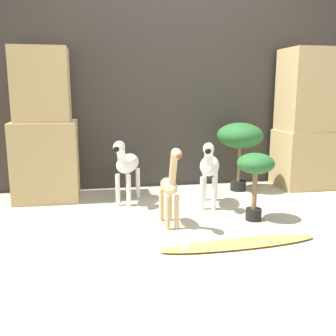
% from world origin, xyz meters
% --- Properties ---
extents(ground_plane, '(14.00, 14.00, 0.00)m').
position_xyz_m(ground_plane, '(0.00, 0.00, 0.00)').
color(ground_plane, '#B2A88E').
extents(wall_back, '(6.40, 0.08, 2.20)m').
position_xyz_m(wall_back, '(0.00, 1.48, 1.10)').
color(wall_back, '#38332D').
rests_on(wall_back, ground_plane).
extents(rock_pillar_left, '(0.59, 0.51, 1.42)m').
position_xyz_m(rock_pillar_left, '(-1.35, 1.14, 0.65)').
color(rock_pillar_left, tan).
rests_on(rock_pillar_left, ground_plane).
extents(rock_pillar_right, '(0.59, 0.51, 1.46)m').
position_xyz_m(rock_pillar_right, '(1.35, 1.14, 0.71)').
color(rock_pillar_right, tan).
rests_on(rock_pillar_right, ground_plane).
extents(zebra_right, '(0.30, 0.54, 0.61)m').
position_xyz_m(zebra_right, '(0.11, 0.61, 0.37)').
color(zebra_right, white).
rests_on(zebra_right, ground_plane).
extents(zebra_left, '(0.33, 0.54, 0.61)m').
position_xyz_m(zebra_left, '(-0.60, 0.86, 0.37)').
color(zebra_left, white).
rests_on(zebra_left, ground_plane).
extents(giraffe_figurine, '(0.13, 0.44, 0.64)m').
position_xyz_m(giraffe_figurine, '(-0.33, 0.14, 0.33)').
color(giraffe_figurine, tan).
rests_on(giraffe_figurine, ground_plane).
extents(potted_palm_front, '(0.47, 0.47, 0.71)m').
position_xyz_m(potted_palm_front, '(0.58, 1.10, 0.55)').
color(potted_palm_front, black).
rests_on(potted_palm_front, ground_plane).
extents(potted_palm_back, '(0.30, 0.30, 0.55)m').
position_xyz_m(potted_palm_back, '(0.36, 0.17, 0.42)').
color(potted_palm_back, black).
rests_on(potted_palm_back, ground_plane).
extents(surfboard, '(1.13, 0.25, 0.07)m').
position_xyz_m(surfboard, '(0.06, -0.32, 0.02)').
color(surfboard, gold).
rests_on(surfboard, ground_plane).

